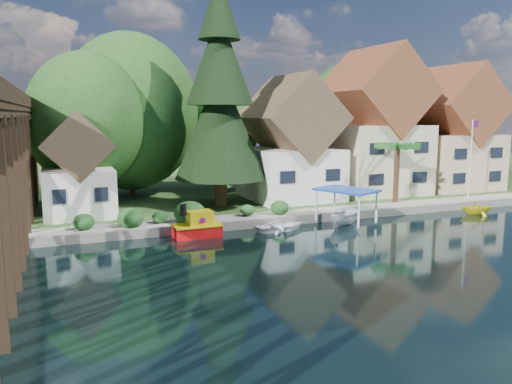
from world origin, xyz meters
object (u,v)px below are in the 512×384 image
(house_center, at_px, (372,131))
(tugboat, at_px, (198,227))
(boat_canopy, at_px, (346,210))
(conifer, at_px, (220,97))
(boat_yellow, at_px, (477,206))
(house_right, at_px, (449,136))
(palm_tree, at_px, (398,148))
(house_left, at_px, (290,147))
(flagpole, at_px, (472,151))
(shed, at_px, (78,172))
(boat_white_a, at_px, (281,225))

(house_center, relative_size, tugboat, 4.39)
(tugboat, bearing_deg, boat_canopy, -2.98)
(conifer, height_order, boat_yellow, conifer)
(boat_yellow, bearing_deg, house_right, -11.81)
(boat_yellow, bearing_deg, boat_canopy, 107.10)
(palm_tree, xyz_separation_m, boat_canopy, (-7.41, -4.05, -4.07))
(house_center, xyz_separation_m, conifer, (-15.91, -1.79, 2.97))
(house_right, bearing_deg, tugboat, -162.62)
(house_left, bearing_deg, house_center, 3.18)
(house_left, height_order, tugboat, house_left)
(house_right, relative_size, flagpole, 1.76)
(house_right, distance_m, boat_canopy, 20.98)
(conifer, xyz_separation_m, boat_canopy, (6.87, -8.35, -8.24))
(house_center, height_order, boat_yellow, house_center)
(boat_yellow, bearing_deg, tugboat, 106.59)
(palm_tree, bearing_deg, shed, 170.84)
(house_left, bearing_deg, flagpole, -24.81)
(house_right, xyz_separation_m, boat_white_a, (-23.10, -9.36, -5.40))
(boat_white_a, bearing_deg, house_right, -75.25)
(house_center, height_order, house_right, house_center)
(conifer, xyz_separation_m, boat_yellow, (18.92, -8.75, -8.70))
(conifer, distance_m, boat_yellow, 22.59)
(boat_yellow, bearing_deg, flagpole, -16.81)
(house_left, relative_size, flagpole, 1.56)
(house_left, relative_size, house_center, 0.79)
(boat_white_a, bearing_deg, house_left, -35.88)
(boat_canopy, bearing_deg, flagpole, 11.57)
(house_center, bearing_deg, palm_tree, -105.02)
(palm_tree, bearing_deg, house_right, 27.74)
(house_right, relative_size, boat_white_a, 3.42)
(house_left, xyz_separation_m, flagpole, (14.44, -6.67, -0.31))
(shed, xyz_separation_m, flagpole, (32.44, -5.17, 1.00))
(conifer, height_order, flagpole, conifer)
(house_left, distance_m, palm_tree, 9.25)
(house_left, relative_size, boat_white_a, 3.03)
(tugboat, bearing_deg, conifer, 62.35)
(flagpole, bearing_deg, boat_white_a, -172.16)
(tugboat, bearing_deg, shed, 132.80)
(boat_yellow, bearing_deg, boat_white_a, 106.73)
(flagpole, xyz_separation_m, boat_canopy, (-14.49, -2.97, -3.68))
(shed, relative_size, boat_canopy, 1.58)
(tugboat, bearing_deg, house_left, 39.54)
(shed, bearing_deg, conifer, 1.08)
(house_center, relative_size, boat_yellow, 5.32)
(house_right, xyz_separation_m, palm_tree, (-10.63, -5.59, -0.56))
(house_left, xyz_separation_m, palm_tree, (7.37, -5.59, 0.08))
(house_center, xyz_separation_m, boat_yellow, (3.01, -10.54, -5.73))
(tugboat, xyz_separation_m, boat_yellow, (23.00, -0.97, 0.01))
(boat_white_a, xyz_separation_m, boat_canopy, (5.05, -0.28, 0.77))
(shed, bearing_deg, house_right, 2.39)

